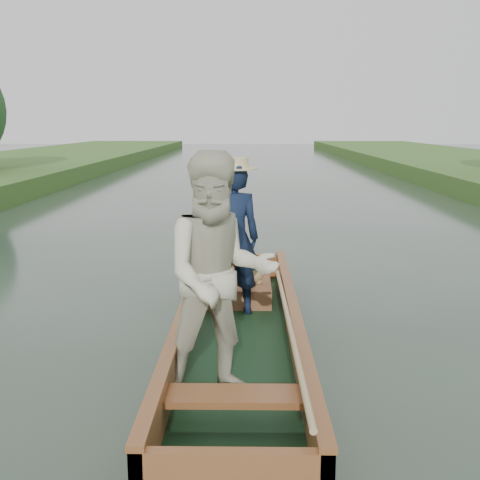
{
  "coord_description": "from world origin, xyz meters",
  "views": [
    {
      "loc": [
        0.09,
        -5.38,
        2.11
      ],
      "look_at": [
        0.0,
        0.6,
        0.95
      ],
      "focal_mm": 45.0,
      "sensor_mm": 36.0,
      "label": 1
    }
  ],
  "objects": [
    {
      "name": "ground",
      "position": [
        0.0,
        0.0,
        0.0
      ],
      "size": [
        120.0,
        120.0,
        0.0
      ],
      "primitive_type": "plane",
      "color": "#283D30",
      "rests_on": "ground"
    },
    {
      "name": "punt",
      "position": [
        -0.08,
        -0.25,
        0.67
      ],
      "size": [
        1.21,
        5.0,
        1.92
      ],
      "color": "#133118",
      "rests_on": "ground"
    },
    {
      "name": "trees_far",
      "position": [
        -0.9,
        8.46,
        2.47
      ],
      "size": [
        23.09,
        14.29,
        4.47
      ],
      "color": "#47331E",
      "rests_on": "ground"
    }
  ]
}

